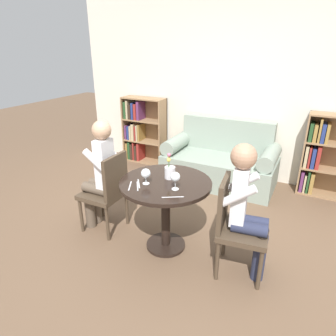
{
  "coord_description": "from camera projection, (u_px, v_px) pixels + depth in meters",
  "views": [
    {
      "loc": [
        1.18,
        -2.28,
        1.94
      ],
      "look_at": [
        0.0,
        0.05,
        0.86
      ],
      "focal_mm": 32.0,
      "sensor_mm": 36.0,
      "label": 1
    }
  ],
  "objects": [
    {
      "name": "ground_plane",
      "position": [
        166.0,
        246.0,
        3.11
      ],
      "size": [
        16.0,
        16.0,
        0.0
      ],
      "primitive_type": "plane",
      "color": "brown"
    },
    {
      "name": "back_wall",
      "position": [
        234.0,
        87.0,
        4.39
      ],
      "size": [
        5.2,
        0.05,
        2.7
      ],
      "color": "silver",
      "rests_on": "ground_plane"
    },
    {
      "name": "round_table",
      "position": [
        166.0,
        196.0,
        2.89
      ],
      "size": [
        0.88,
        0.88,
        0.74
      ],
      "color": "black",
      "rests_on": "ground_plane"
    },
    {
      "name": "couch",
      "position": [
        220.0,
        162.0,
        4.44
      ],
      "size": [
        1.6,
        0.8,
        0.92
      ],
      "color": "gray",
      "rests_on": "ground_plane"
    },
    {
      "name": "bookshelf_left",
      "position": [
        140.0,
        130.0,
        5.21
      ],
      "size": [
        0.75,
        0.28,
        1.12
      ],
      "color": "#93704C",
      "rests_on": "ground_plane"
    },
    {
      "name": "bookshelf_right",
      "position": [
        325.0,
        156.0,
        4.0
      ],
      "size": [
        0.75,
        0.28,
        1.12
      ],
      "color": "#93704C",
      "rests_on": "ground_plane"
    },
    {
      "name": "chair_left",
      "position": [
        108.0,
        190.0,
        3.21
      ],
      "size": [
        0.42,
        0.42,
        0.9
      ],
      "rotation": [
        0.0,
        0.0,
        -1.57
      ],
      "color": "#473828",
      "rests_on": "ground_plane"
    },
    {
      "name": "chair_right",
      "position": [
        235.0,
        223.0,
        2.61
      ],
      "size": [
        0.47,
        0.47,
        0.9
      ],
      "rotation": [
        0.0,
        0.0,
        1.7
      ],
      "color": "#473828",
      "rests_on": "ground_plane"
    },
    {
      "name": "person_left",
      "position": [
        100.0,
        174.0,
        3.18
      ],
      "size": [
        0.42,
        0.34,
        1.25
      ],
      "rotation": [
        0.0,
        0.0,
        -1.57
      ],
      "color": "brown",
      "rests_on": "ground_plane"
    },
    {
      "name": "person_right",
      "position": [
        248.0,
        208.0,
        2.52
      ],
      "size": [
        0.44,
        0.37,
        1.22
      ],
      "rotation": [
        0.0,
        0.0,
        1.7
      ],
      "color": "#282D47",
      "rests_on": "ground_plane"
    },
    {
      "name": "wine_glass_left",
      "position": [
        146.0,
        174.0,
        2.75
      ],
      "size": [
        0.09,
        0.09,
        0.15
      ],
      "color": "white",
      "rests_on": "round_table"
    },
    {
      "name": "wine_glass_right",
      "position": [
        175.0,
        177.0,
        2.63
      ],
      "size": [
        0.09,
        0.09,
        0.17
      ],
      "color": "white",
      "rests_on": "round_table"
    },
    {
      "name": "flower_vase",
      "position": [
        170.0,
        171.0,
        2.88
      ],
      "size": [
        0.1,
        0.1,
        0.26
      ],
      "color": "silver",
      "rests_on": "round_table"
    },
    {
      "name": "knife_left_setting",
      "position": [
        138.0,
        186.0,
        2.73
      ],
      "size": [
        0.12,
        0.16,
        0.0
      ],
      "color": "silver",
      "rests_on": "round_table"
    },
    {
      "name": "fork_left_setting",
      "position": [
        130.0,
        186.0,
        2.74
      ],
      "size": [
        0.09,
        0.18,
        0.0
      ],
      "color": "silver",
      "rests_on": "round_table"
    },
    {
      "name": "knife_right_setting",
      "position": [
        139.0,
        184.0,
        2.78
      ],
      "size": [
        0.12,
        0.16,
        0.0
      ],
      "color": "silver",
      "rests_on": "round_table"
    },
    {
      "name": "fork_right_setting",
      "position": [
        173.0,
        197.0,
        2.54
      ],
      "size": [
        0.17,
        0.11,
        0.0
      ],
      "color": "silver",
      "rests_on": "round_table"
    }
  ]
}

